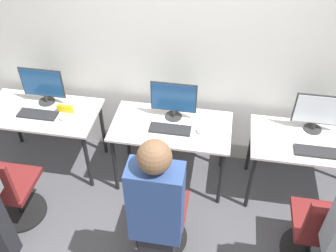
# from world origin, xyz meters

# --- Properties ---
(ground_plane) EXTENTS (20.00, 20.00, 0.00)m
(ground_plane) POSITION_xyz_m (0.00, 0.00, 0.00)
(ground_plane) COLOR #4C4C51
(wall_back) EXTENTS (12.00, 0.05, 2.80)m
(wall_back) POSITION_xyz_m (0.00, 0.73, 1.40)
(wall_back) COLOR silver
(wall_back) RESTS_ON ground_plane
(desk_left) EXTENTS (1.15, 0.61, 0.73)m
(desk_left) POSITION_xyz_m (-1.32, 0.30, 0.64)
(desk_left) COLOR silver
(desk_left) RESTS_ON ground_plane
(monitor_left) EXTENTS (0.44, 0.17, 0.39)m
(monitor_left) POSITION_xyz_m (-1.32, 0.46, 0.94)
(monitor_left) COLOR #2D2D2D
(monitor_left) RESTS_ON desk_left
(keyboard_left) EXTENTS (0.39, 0.14, 0.02)m
(keyboard_left) POSITION_xyz_m (-1.32, 0.24, 0.74)
(keyboard_left) COLOR #262628
(keyboard_left) RESTS_ON desk_left
(mouse_left) EXTENTS (0.06, 0.09, 0.03)m
(mouse_left) POSITION_xyz_m (-1.06, 0.23, 0.75)
(mouse_left) COLOR silver
(mouse_left) RESTS_ON desk_left
(office_chair_left) EXTENTS (0.48, 0.48, 0.91)m
(office_chair_left) POSITION_xyz_m (-1.37, -0.46, 0.37)
(office_chair_left) COLOR black
(office_chair_left) RESTS_ON ground_plane
(desk_center) EXTENTS (1.15, 0.61, 0.73)m
(desk_center) POSITION_xyz_m (0.00, 0.30, 0.64)
(desk_center) COLOR silver
(desk_center) RESTS_ON ground_plane
(monitor_center) EXTENTS (0.44, 0.17, 0.39)m
(monitor_center) POSITION_xyz_m (0.00, 0.44, 0.94)
(monitor_center) COLOR #2D2D2D
(monitor_center) RESTS_ON desk_center
(keyboard_center) EXTENTS (0.39, 0.14, 0.02)m
(keyboard_center) POSITION_xyz_m (0.00, 0.24, 0.74)
(keyboard_center) COLOR #262628
(keyboard_center) RESTS_ON desk_center
(mouse_center) EXTENTS (0.06, 0.09, 0.03)m
(mouse_center) POSITION_xyz_m (0.27, 0.26, 0.75)
(mouse_center) COLOR silver
(mouse_center) RESTS_ON desk_center
(office_chair_center) EXTENTS (0.48, 0.48, 0.91)m
(office_chair_center) POSITION_xyz_m (0.03, -0.51, 0.37)
(office_chair_center) COLOR black
(office_chair_center) RESTS_ON ground_plane
(person_center) EXTENTS (0.36, 0.21, 1.61)m
(person_center) POSITION_xyz_m (0.09, -0.88, 0.88)
(person_center) COLOR #232328
(person_center) RESTS_ON ground_plane
(desk_right) EXTENTS (1.15, 0.61, 0.73)m
(desk_right) POSITION_xyz_m (1.32, 0.30, 0.64)
(desk_right) COLOR silver
(desk_right) RESTS_ON ground_plane
(monitor_right) EXTENTS (0.44, 0.17, 0.39)m
(monitor_right) POSITION_xyz_m (1.32, 0.48, 0.94)
(monitor_right) COLOR #2D2D2D
(monitor_right) RESTS_ON desk_right
(keyboard_right) EXTENTS (0.39, 0.14, 0.02)m
(keyboard_right) POSITION_xyz_m (1.32, 0.16, 0.74)
(keyboard_right) COLOR #262628
(keyboard_right) RESTS_ON desk_right
(office_chair_right) EXTENTS (0.48, 0.48, 0.91)m
(office_chair_right) POSITION_xyz_m (1.36, -0.42, 0.37)
(office_chair_right) COLOR black
(office_chair_right) RESTS_ON ground_plane
(placard_left) EXTENTS (0.16, 0.03, 0.08)m
(placard_left) POSITION_xyz_m (-1.07, 0.33, 0.77)
(placard_left) COLOR yellow
(placard_left) RESTS_ON desk_left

